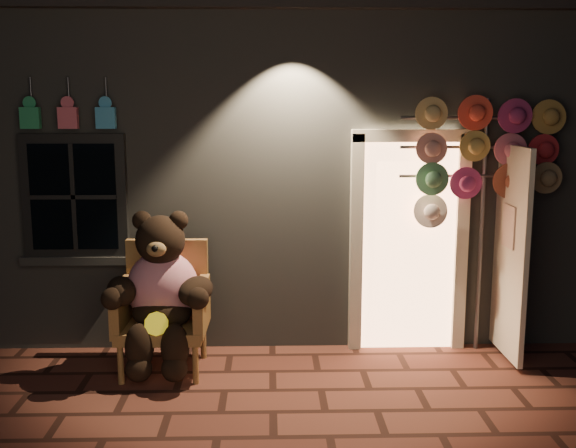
{
  "coord_description": "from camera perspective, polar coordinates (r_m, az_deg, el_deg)",
  "views": [
    {
      "loc": [
        -0.02,
        -5.03,
        2.41
      ],
      "look_at": [
        0.15,
        1.0,
        1.35
      ],
      "focal_mm": 42.0,
      "sensor_mm": 36.0,
      "label": 1
    }
  ],
  "objects": [
    {
      "name": "hat_rack",
      "position": [
        6.64,
        16.26,
        5.63
      ],
      "size": [
        1.54,
        0.22,
        2.5
      ],
      "color": "#59595E",
      "rests_on": "ground"
    },
    {
      "name": "teddy_bear",
      "position": [
        6.18,
        -10.7,
        -5.65
      ],
      "size": [
        1.04,
        0.81,
        1.44
      ],
      "rotation": [
        0.0,
        0.0,
        -0.02
      ],
      "color": "#C41440",
      "rests_on": "ground"
    },
    {
      "name": "ground",
      "position": [
        5.58,
        -1.26,
        -15.62
      ],
      "size": [
        60.0,
        60.0,
        0.0
      ],
      "primitive_type": "plane",
      "color": "brown",
      "rests_on": "ground"
    },
    {
      "name": "wicker_armchair",
      "position": [
        6.37,
        -10.42,
        -6.87
      ],
      "size": [
        0.82,
        0.74,
        1.17
      ],
      "rotation": [
        0.0,
        0.0,
        -0.02
      ],
      "color": "#A97341",
      "rests_on": "ground"
    },
    {
      "name": "shop_building",
      "position": [
        9.05,
        -1.44,
        5.7
      ],
      "size": [
        7.3,
        5.95,
        3.51
      ],
      "color": "slate",
      "rests_on": "ground"
    }
  ]
}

